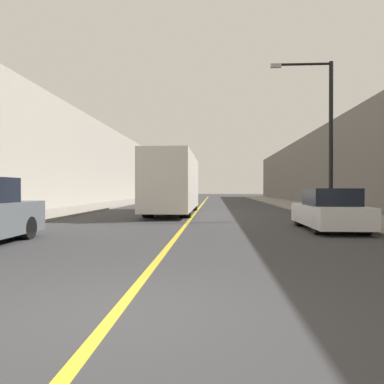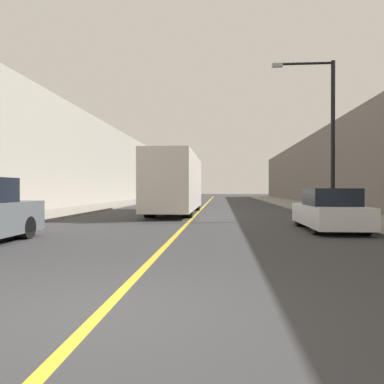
% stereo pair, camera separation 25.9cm
% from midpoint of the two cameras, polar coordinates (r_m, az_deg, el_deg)
% --- Properties ---
extents(ground_plane, '(200.00, 200.00, 0.00)m').
position_cam_midpoint_polar(ground_plane, '(4.80, -13.51, -17.92)').
color(ground_plane, '#38383A').
extents(sidewalk_left, '(3.78, 72.00, 0.11)m').
position_cam_midpoint_polar(sidewalk_left, '(35.73, -12.28, -1.82)').
color(sidewalk_left, gray).
rests_on(sidewalk_left, ground).
extents(sidewalk_right, '(3.78, 72.00, 0.11)m').
position_cam_midpoint_polar(sidewalk_right, '(35.10, 15.04, -1.87)').
color(sidewalk_right, gray).
rests_on(sidewalk_right, ground).
extents(building_row_left, '(4.00, 72.00, 8.22)m').
position_cam_midpoint_polar(building_row_left, '(37.04, -18.12, 4.52)').
color(building_row_left, gray).
rests_on(building_row_left, ground).
extents(building_row_right, '(4.00, 72.00, 6.82)m').
position_cam_midpoint_polar(building_row_right, '(36.10, 21.13, 3.51)').
color(building_row_right, '#66605B').
rests_on(building_row_right, ground).
extents(road_center_line, '(0.16, 72.00, 0.01)m').
position_cam_midpoint_polar(road_center_line, '(34.41, 1.25, -1.98)').
color(road_center_line, gold).
rests_on(road_center_line, ground).
extents(bus, '(2.48, 10.72, 3.50)m').
position_cam_midpoint_polar(bus, '(22.72, -3.10, 1.43)').
color(bus, silver).
rests_on(bus, ground).
extents(car_right_near, '(1.81, 4.41, 1.52)m').
position_cam_midpoint_polar(car_right_near, '(14.46, 19.72, -2.79)').
color(car_right_near, silver).
rests_on(car_right_near, ground).
extents(street_lamp_right, '(2.97, 0.24, 7.49)m').
position_cam_midpoint_polar(street_lamp_right, '(19.24, 19.24, 9.23)').
color(street_lamp_right, black).
rests_on(street_lamp_right, sidewalk_right).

